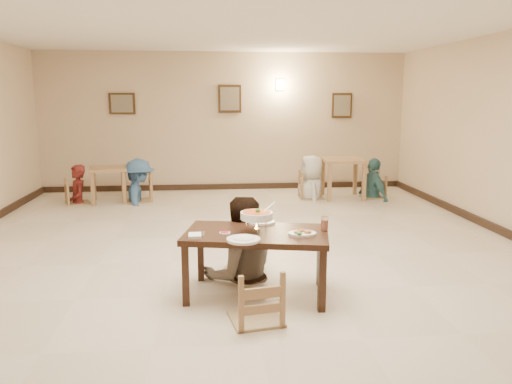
{
  "coord_description": "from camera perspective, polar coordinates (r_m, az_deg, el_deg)",
  "views": [
    {
      "loc": [
        -0.41,
        -6.06,
        2.03
      ],
      "look_at": [
        0.14,
        -0.43,
        0.96
      ],
      "focal_mm": 35.0,
      "sensor_mm": 36.0,
      "label": 1
    }
  ],
  "objects": [
    {
      "name": "floor",
      "position": [
        6.41,
        -1.67,
        -7.72
      ],
      "size": [
        10.0,
        10.0,
        0.0
      ],
      "primitive_type": "plane",
      "color": "beige",
      "rests_on": "ground"
    },
    {
      "name": "ceiling",
      "position": [
        6.15,
        -1.84,
        19.81
      ],
      "size": [
        10.0,
        10.0,
        0.0
      ],
      "primitive_type": "plane",
      "color": "white",
      "rests_on": "wall_back"
    },
    {
      "name": "wall_back",
      "position": [
        11.08,
        -3.52,
        8.0
      ],
      "size": [
        10.0,
        0.0,
        10.0
      ],
      "primitive_type": "plane",
      "rotation": [
        1.57,
        0.0,
        0.0
      ],
      "color": "beige",
      "rests_on": "floor"
    },
    {
      "name": "wall_front",
      "position": [
        1.26,
        14.44,
        -14.64
      ],
      "size": [
        10.0,
        0.0,
        10.0
      ],
      "primitive_type": "plane",
      "rotation": [
        -1.57,
        0.0,
        0.0
      ],
      "color": "beige",
      "rests_on": "floor"
    },
    {
      "name": "baseboard_back",
      "position": [
        11.22,
        -3.43,
        0.62
      ],
      "size": [
        8.0,
        0.06,
        0.12
      ],
      "primitive_type": "cube",
      "color": "black",
      "rests_on": "floor"
    },
    {
      "name": "picture_a",
      "position": [
        11.17,
        -15.06,
        9.73
      ],
      "size": [
        0.55,
        0.04,
        0.45
      ],
      "color": "#332010",
      "rests_on": "wall_back"
    },
    {
      "name": "picture_b",
      "position": [
        11.03,
        -3.02,
        10.59
      ],
      "size": [
        0.5,
        0.04,
        0.6
      ],
      "color": "#332010",
      "rests_on": "wall_back"
    },
    {
      "name": "picture_c",
      "position": [
        11.43,
        9.8,
        9.7
      ],
      "size": [
        0.45,
        0.04,
        0.55
      ],
      "color": "#332010",
      "rests_on": "wall_back"
    },
    {
      "name": "wall_sconce",
      "position": [
        11.14,
        2.75,
        12.14
      ],
      "size": [
        0.16,
        0.05,
        0.22
      ],
      "primitive_type": "cube",
      "color": "#FFD88C",
      "rests_on": "wall_back"
    },
    {
      "name": "main_table",
      "position": [
        5.14,
        0.06,
        -5.42
      ],
      "size": [
        1.59,
        1.09,
        0.68
      ],
      "rotation": [
        0.0,
        0.0,
        -0.2
      ],
      "color": "#331B10",
      "rests_on": "floor"
    },
    {
      "name": "chair_far",
      "position": [
        5.77,
        -1.8,
        -4.71
      ],
      "size": [
        0.46,
        0.46,
        0.99
      ],
      "rotation": [
        0.0,
        0.0,
        -0.36
      ],
      "color": "tan",
      "rests_on": "floor"
    },
    {
      "name": "chair_near",
      "position": [
        4.59,
        -0.03,
        -8.92
      ],
      "size": [
        0.46,
        0.46,
        0.98
      ],
      "rotation": [
        0.0,
        0.0,
        3.31
      ],
      "color": "tan",
      "rests_on": "floor"
    },
    {
      "name": "main_diner",
      "position": [
        5.62,
        -1.82,
        -0.53
      ],
      "size": [
        1.02,
        0.86,
        1.87
      ],
      "primitive_type": "imported",
      "rotation": [
        0.0,
        0.0,
        3.33
      ],
      "color": "gray",
      "rests_on": "floor"
    },
    {
      "name": "curry_warmer",
      "position": [
        5.05,
        0.07,
        -2.73
      ],
      "size": [
        0.37,
        0.33,
        0.29
      ],
      "color": "silver",
      "rests_on": "main_table"
    },
    {
      "name": "rice_plate_far",
      "position": [
        5.44,
        0.65,
        -3.46
      ],
      "size": [
        0.29,
        0.29,
        0.07
      ],
      "color": "white",
      "rests_on": "main_table"
    },
    {
      "name": "rice_plate_near",
      "position": [
        4.79,
        -1.45,
        -5.42
      ],
      "size": [
        0.32,
        0.32,
        0.07
      ],
      "color": "white",
      "rests_on": "main_table"
    },
    {
      "name": "fried_plate",
      "position": [
        5.01,
        5.3,
        -4.68
      ],
      "size": [
        0.28,
        0.28,
        0.06
      ],
      "color": "white",
      "rests_on": "main_table"
    },
    {
      "name": "chili_dish",
      "position": [
        5.04,
        -3.59,
        -4.69
      ],
      "size": [
        0.11,
        0.11,
        0.02
      ],
      "color": "white",
      "rests_on": "main_table"
    },
    {
      "name": "napkin_cutlery",
      "position": [
        4.96,
        -6.96,
        -4.96
      ],
      "size": [
        0.16,
        0.25,
        0.03
      ],
      "color": "white",
      "rests_on": "main_table"
    },
    {
      "name": "drink_glass",
      "position": [
        5.18,
        7.84,
        -3.67
      ],
      "size": [
        0.08,
        0.08,
        0.15
      ],
      "color": "white",
      "rests_on": "main_table"
    },
    {
      "name": "bg_table_left",
      "position": [
        10.15,
        -16.55,
        1.99
      ],
      "size": [
        0.81,
        0.81,
        0.7
      ],
      "rotation": [
        0.0,
        0.0,
        0.19
      ],
      "color": "#A37950",
      "rests_on": "floor"
    },
    {
      "name": "bg_table_right",
      "position": [
        10.28,
        9.94,
        3.0
      ],
      "size": [
        0.84,
        0.84,
        0.81
      ],
      "rotation": [
        0.0,
        0.0,
        -0.04
      ],
      "color": "#A37950",
      "rests_on": "floor"
    },
    {
      "name": "bg_chair_ll",
      "position": [
        10.22,
        -19.79,
        1.27
      ],
      "size": [
        0.43,
        0.43,
        0.92
      ],
      "rotation": [
        0.0,
        0.0,
        1.95
      ],
      "color": "tan",
      "rests_on": "floor"
    },
    {
      "name": "bg_chair_lr",
      "position": [
        10.05,
        -13.3,
        1.91
      ],
      "size": [
        0.5,
        0.5,
        1.07
      ],
      "rotation": [
        0.0,
        0.0,
        -1.4
      ],
      "color": "tan",
      "rests_on": "floor"
    },
    {
      "name": "bg_chair_rl",
      "position": [
        10.21,
        6.38,
        2.16
      ],
      "size": [
        0.49,
        0.49,
        1.04
      ],
      "rotation": [
        0.0,
        0.0,
        1.52
      ],
      "color": "tan",
      "rests_on": "floor"
    },
    {
      "name": "bg_chair_rr",
      "position": [
        10.47,
        13.31,
        1.7
      ],
      "size": [
        0.41,
        0.41,
        0.87
      ],
      "rotation": [
        0.0,
        0.0,
        -1.27
      ],
      "color": "tan",
      "rests_on": "floor"
    },
    {
      "name": "bg_diner_a",
      "position": [
        10.18,
        -19.89,
        2.94
      ],
      "size": [
        0.55,
        0.65,
        1.52
      ],
      "primitive_type": "imported",
      "rotation": [
        0.0,
        0.0,
        5.12
      ],
      "color": "maroon",
      "rests_on": "floor"
    },
    {
      "name": "bg_diner_b",
      "position": [
        10.01,
        -13.38,
        3.72
      ],
      "size": [
        0.77,
        1.18,
        1.71
      ],
      "primitive_type": "imported",
      "rotation": [
        0.0,
        0.0,
        1.7
      ],
      "color": "#486B96",
      "rests_on": "floor"
    },
    {
      "name": "bg_diner_c",
      "position": [
        10.16,
        6.42,
        4.18
      ],
      "size": [
        0.56,
        0.86,
        1.76
      ],
      "primitive_type": "imported",
      "rotation": [
        0.0,
        0.0,
        4.71
      ],
      "color": "silver",
      "rests_on": "floor"
    },
    {
      "name": "bg_diner_d",
      "position": [
        10.42,
        13.4,
        3.78
      ],
      "size": [
        0.63,
        1.03,
        1.64
      ],
      "primitive_type": "imported",
      "rotation": [
        0.0,
        0.0,
        1.83
      ],
      "color": "teal",
      "rests_on": "floor"
    }
  ]
}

